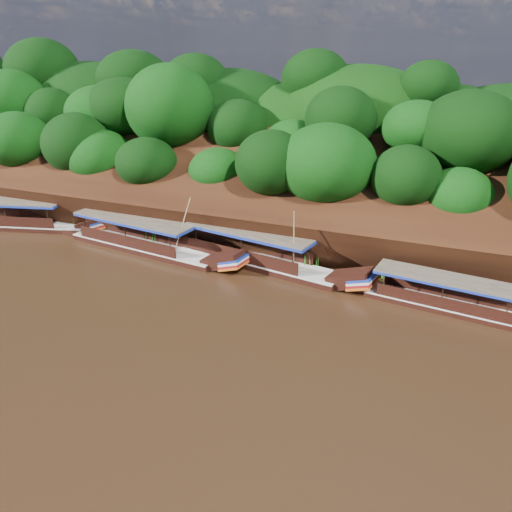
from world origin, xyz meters
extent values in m
plane|color=black|center=(0.00, 0.00, 0.00)|extent=(160.00, 160.00, 0.00)
cube|color=black|center=(0.00, 16.00, 3.50)|extent=(120.00, 16.12, 13.64)
cube|color=black|center=(0.00, 26.00, 0.00)|extent=(120.00, 24.00, 12.00)
ellipsoid|color=#0F3B09|center=(-30.00, 22.00, 9.00)|extent=(20.00, 10.00, 8.00)
ellipsoid|color=#0F3B09|center=(-6.00, 15.00, 3.50)|extent=(18.00, 8.00, 6.40)
ellipsoid|color=#0F3B09|center=(0.00, 23.00, 9.20)|extent=(24.00, 11.00, 8.40)
cube|color=black|center=(12.05, 6.63, 0.00)|extent=(11.42, 3.31, 0.79)
cube|color=silver|center=(12.05, 6.63, 0.38)|extent=(11.43, 3.37, 0.09)
cube|color=#4E4237|center=(11.35, 6.72, 2.12)|extent=(9.03, 3.30, 0.11)
cube|color=#1831A0|center=(11.35, 6.72, 2.02)|extent=(9.03, 3.30, 0.16)
cube|color=black|center=(-2.22, 8.50, 0.00)|extent=(13.64, 4.71, 1.01)
cube|color=silver|center=(-2.22, 8.50, 0.48)|extent=(13.65, 4.78, 0.11)
cube|color=black|center=(5.22, 7.22, 0.78)|extent=(3.45, 2.36, 1.89)
cube|color=#1831A0|center=(6.04, 7.07, 1.12)|extent=(1.95, 2.17, 0.69)
cube|color=#A61216|center=(6.04, 7.07, 0.74)|extent=(1.95, 2.17, 0.69)
cube|color=#4E4237|center=(-3.04, 8.65, 2.69)|extent=(10.83, 4.58, 0.13)
cube|color=#1831A0|center=(-3.04, 8.65, 2.56)|extent=(10.83, 4.58, 0.20)
cylinder|color=tan|center=(0.97, 7.27, 2.94)|extent=(0.39, 1.28, 4.75)
cube|color=black|center=(-12.27, 7.77, 0.00)|extent=(14.38, 4.13, 0.97)
cube|color=silver|center=(-12.27, 7.77, 0.46)|extent=(14.39, 4.20, 0.11)
cube|color=black|center=(-4.34, 6.77, 0.75)|extent=(3.53, 2.18, 1.91)
cube|color=#1831A0|center=(-3.46, 6.66, 1.08)|extent=(1.96, 2.05, 0.71)
cube|color=#A61216|center=(-3.46, 6.66, 0.71)|extent=(1.96, 2.05, 0.71)
cube|color=#4E4237|center=(-13.15, 7.88, 2.59)|extent=(11.37, 4.09, 0.13)
cube|color=#1831A0|center=(-13.15, 7.88, 2.46)|extent=(11.37, 4.09, 0.19)
cylinder|color=tan|center=(-8.03, 7.02, 2.87)|extent=(1.32, 0.95, 4.55)
cube|color=black|center=(-25.98, 8.02, 0.00)|extent=(12.73, 5.66, 0.97)
cube|color=silver|center=(-25.98, 8.02, 0.47)|extent=(12.75, 5.73, 0.11)
cube|color=black|center=(-19.18, 9.92, 0.76)|extent=(3.36, 2.52, 1.80)
cube|color=#1831A0|center=(-18.42, 10.13, 1.08)|extent=(1.99, 2.20, 0.65)
cube|color=#A61216|center=(-18.42, 10.13, 0.71)|extent=(1.99, 2.20, 0.65)
cube|color=#4E4237|center=(-26.74, 7.81, 2.61)|extent=(10.21, 5.28, 0.13)
cube|color=#1831A0|center=(-26.74, 7.81, 2.48)|extent=(10.21, 5.28, 0.19)
cone|color=#27721C|center=(-29.14, 9.47, 0.87)|extent=(1.50, 1.50, 1.74)
cone|color=#27721C|center=(-20.47, 9.82, 0.85)|extent=(1.50, 1.50, 1.69)
cone|color=#27721C|center=(-12.40, 9.11, 1.06)|extent=(1.50, 1.50, 2.12)
cone|color=#27721C|center=(-6.67, 9.33, 0.82)|extent=(1.50, 1.50, 1.65)
cone|color=#27721C|center=(1.71, 9.29, 0.80)|extent=(1.50, 1.50, 1.59)
cone|color=#27721C|center=(6.53, 10.06, 0.91)|extent=(1.50, 1.50, 1.82)
cone|color=#27721C|center=(12.36, 9.34, 0.82)|extent=(1.50, 1.50, 1.63)
camera|label=1|loc=(11.33, -24.17, 15.38)|focal=35.00mm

